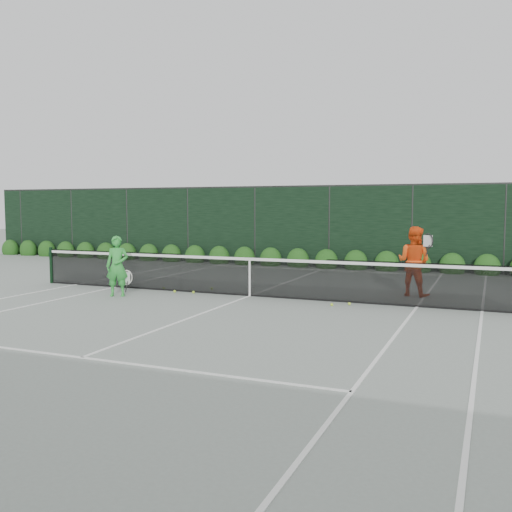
% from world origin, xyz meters
% --- Properties ---
extents(ground, '(80.00, 80.00, 0.00)m').
position_xyz_m(ground, '(0.00, 0.00, 0.00)').
color(ground, gray).
rests_on(ground, ground).
extents(tennis_net, '(12.90, 0.10, 1.07)m').
position_xyz_m(tennis_net, '(-0.02, 0.00, 0.53)').
color(tennis_net, black).
rests_on(tennis_net, ground).
extents(player_woman, '(0.67, 0.55, 1.53)m').
position_xyz_m(player_woman, '(-3.09, -1.28, 0.76)').
color(player_woman, green).
rests_on(player_woman, ground).
extents(player_man, '(1.02, 0.89, 1.77)m').
position_xyz_m(player_man, '(3.82, 1.64, 0.88)').
color(player_man, '#FF5215').
rests_on(player_man, ground).
extents(court_lines, '(11.03, 23.83, 0.01)m').
position_xyz_m(court_lines, '(0.00, 0.00, 0.01)').
color(court_lines, white).
rests_on(court_lines, ground).
extents(windscreen_fence, '(32.00, 21.07, 3.06)m').
position_xyz_m(windscreen_fence, '(0.00, -2.71, 1.51)').
color(windscreen_fence, black).
rests_on(windscreen_fence, ground).
extents(hedge_row, '(31.66, 0.65, 0.94)m').
position_xyz_m(hedge_row, '(-0.00, 7.15, 0.23)').
color(hedge_row, '#153B10').
rests_on(hedge_row, ground).
extents(tennis_balls, '(5.37, 1.31, 0.07)m').
position_xyz_m(tennis_balls, '(-0.45, -0.09, 0.03)').
color(tennis_balls, '#C0EB34').
rests_on(tennis_balls, ground).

